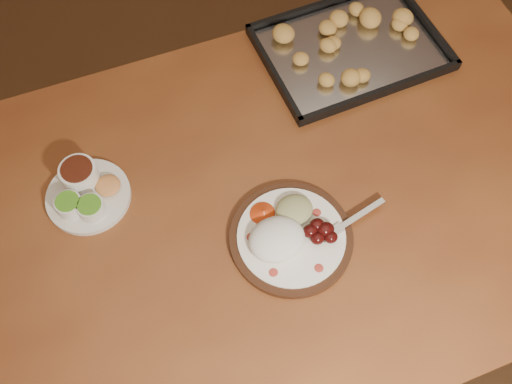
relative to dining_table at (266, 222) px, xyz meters
name	(u,v)px	position (x,y,z in m)	size (l,w,h in m)	color
ground	(285,254)	(0.14, 0.15, -0.65)	(4.00, 4.00, 0.00)	#51351B
dining_table	(266,222)	(0.00, 0.00, 0.00)	(1.52, 0.93, 0.75)	brown
dinner_plate	(288,235)	(0.01, -0.09, 0.11)	(0.32, 0.24, 0.06)	#31190D
condiment_saucer	(85,191)	(-0.33, 0.15, 0.12)	(0.17, 0.17, 0.06)	silver
baking_tray	(351,47)	(0.34, 0.29, 0.11)	(0.41, 0.31, 0.04)	black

